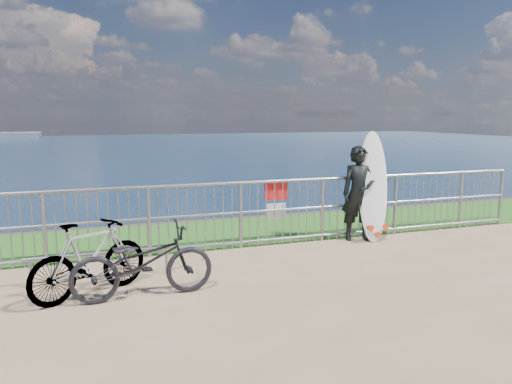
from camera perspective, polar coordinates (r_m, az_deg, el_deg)
name	(u,v)px	position (r m, az deg, el deg)	size (l,w,h in m)	color
grass_strip	(248,231)	(9.54, -0.88, -4.45)	(120.00, 120.00, 0.00)	#1F5717
railing	(270,212)	(8.42, 1.61, -2.29)	(10.06, 0.10, 1.13)	gray
surfer	(359,193)	(8.94, 11.68, -0.17)	(0.61, 0.40, 1.67)	black
surfboard	(373,191)	(8.94, 13.24, 0.15)	(0.62, 0.58, 1.93)	white
bicycle_near	(143,262)	(6.22, -12.81, -7.79)	(0.60, 1.71, 0.90)	black
bicycle_far	(89,259)	(6.44, -18.50, -7.23)	(0.44, 1.57, 0.95)	black
bike_rack	(101,256)	(7.02, -17.28, -7.04)	(1.94, 0.05, 0.40)	gray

